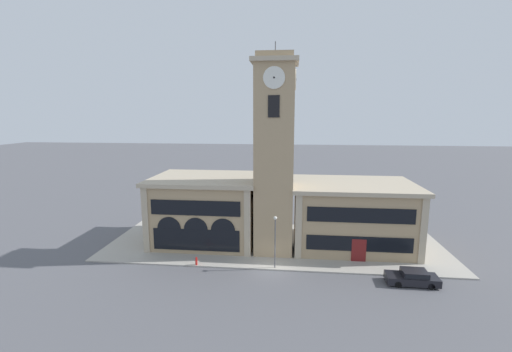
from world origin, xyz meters
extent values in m
plane|color=#56565B|center=(0.00, 0.00, 0.00)|extent=(300.00, 300.00, 0.00)
cube|color=#A39E93|center=(0.00, 7.29, 0.07)|extent=(39.63, 14.58, 0.15)
cube|color=tan|center=(0.00, 5.03, 10.34)|extent=(4.19, 4.19, 20.68)
cube|color=tan|center=(0.00, 5.03, 20.91)|extent=(4.89, 4.89, 0.45)
cube|color=tan|center=(0.00, 5.03, 21.43)|extent=(3.85, 3.85, 0.60)
cylinder|color=#4C4C51|center=(0.00, 5.03, 22.33)|extent=(0.10, 0.10, 1.20)
cylinder|color=silver|center=(0.00, 2.88, 19.09)|extent=(2.19, 0.10, 2.19)
cylinder|color=black|center=(0.00, 2.81, 19.09)|extent=(0.18, 0.04, 0.18)
cylinder|color=silver|center=(2.14, 5.03, 19.09)|extent=(0.10, 2.19, 2.19)
cylinder|color=black|center=(2.21, 5.03, 19.09)|extent=(0.04, 0.18, 0.18)
cube|color=black|center=(0.00, 2.89, 16.29)|extent=(1.17, 0.10, 2.20)
cube|color=tan|center=(-8.46, 7.75, 3.80)|extent=(12.12, 9.64, 7.60)
cube|color=tan|center=(-8.46, 7.75, 7.82)|extent=(12.82, 10.34, 0.45)
cube|color=tan|center=(-14.17, 2.87, 3.80)|extent=(0.70, 0.16, 7.60)
cube|color=tan|center=(-2.74, 2.87, 3.80)|extent=(0.70, 0.16, 7.60)
cube|color=black|center=(-8.46, 2.89, 5.47)|extent=(9.94, 0.10, 1.67)
cube|color=black|center=(-8.46, 2.89, 1.82)|extent=(9.70, 0.10, 2.43)
cylinder|color=black|center=(-11.49, 2.88, 3.04)|extent=(2.67, 0.06, 2.67)
cylinder|color=black|center=(-8.46, 2.88, 3.04)|extent=(2.67, 0.06, 2.67)
cylinder|color=black|center=(-5.42, 2.88, 3.04)|extent=(2.67, 0.06, 2.67)
cube|color=tan|center=(9.10, 7.75, 3.60)|extent=(13.42, 9.64, 7.20)
cube|color=tan|center=(9.10, 7.75, 7.43)|extent=(14.12, 10.34, 0.45)
cube|color=tan|center=(2.74, 2.87, 3.60)|extent=(0.70, 0.16, 7.20)
cube|color=tan|center=(15.46, 2.87, 3.60)|extent=(0.70, 0.16, 7.20)
cube|color=black|center=(9.10, 2.89, 5.19)|extent=(11.00, 0.10, 1.59)
cube|color=maroon|center=(9.10, 2.88, 1.30)|extent=(1.50, 0.12, 2.59)
cube|color=black|center=(9.10, 2.89, 2.08)|extent=(11.00, 0.10, 1.61)
cube|color=black|center=(13.13, -1.42, 0.52)|extent=(4.66, 2.00, 0.70)
cube|color=black|center=(13.32, -1.43, 1.12)|extent=(2.26, 1.75, 0.50)
cube|color=black|center=(13.32, -1.43, 1.12)|extent=(2.17, 1.78, 0.37)
cylinder|color=black|center=(11.68, -2.21, 0.31)|extent=(0.62, 0.24, 0.61)
cylinder|color=black|center=(11.73, -0.56, 0.31)|extent=(0.62, 0.24, 0.61)
cylinder|color=black|center=(14.54, -2.29, 0.31)|extent=(0.62, 0.24, 0.61)
cylinder|color=black|center=(14.58, -0.64, 0.31)|extent=(0.62, 0.24, 0.61)
cylinder|color=#4C4C51|center=(0.39, 0.43, 2.68)|extent=(0.12, 0.12, 5.06)
sphere|color=silver|center=(0.39, 0.43, 5.39)|extent=(0.36, 0.36, 0.36)
cylinder|color=red|center=(-7.71, 0.22, 0.50)|extent=(0.22, 0.22, 0.70)
sphere|color=red|center=(-7.71, 0.22, 0.93)|extent=(0.19, 0.19, 0.19)
camera|label=1|loc=(1.86, -32.15, 15.43)|focal=24.00mm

